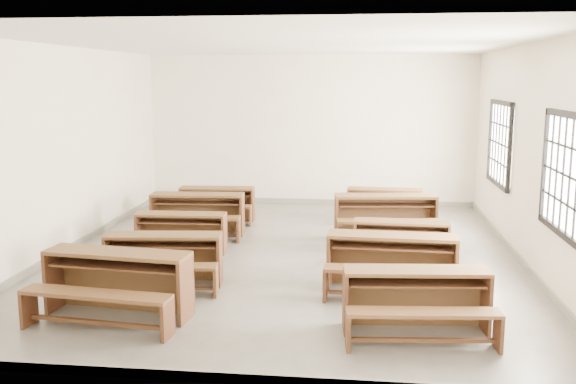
# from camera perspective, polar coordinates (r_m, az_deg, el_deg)

# --- Properties ---
(room) EXTENTS (8.50, 8.50, 3.20)m
(room) POSITION_cam_1_polar(r_m,az_deg,el_deg) (9.59, 0.54, 6.73)
(room) COLOR gray
(room) RESTS_ON ground
(desk_set_0) EXTENTS (1.78, 1.06, 0.76)m
(desk_set_0) POSITION_cam_1_polar(r_m,az_deg,el_deg) (7.62, -15.05, -7.52)
(desk_set_0) COLOR brown
(desk_set_0) RESTS_ON ground
(desk_set_1) EXTENTS (1.59, 0.94, 0.68)m
(desk_set_1) POSITION_cam_1_polar(r_m,az_deg,el_deg) (8.62, -11.04, -5.61)
(desk_set_1) COLOR brown
(desk_set_1) RESTS_ON ground
(desk_set_2) EXTENTS (1.43, 0.78, 0.63)m
(desk_set_2) POSITION_cam_1_polar(r_m,az_deg,el_deg) (10.15, -9.53, -3.37)
(desk_set_2) COLOR brown
(desk_set_2) RESTS_ON ground
(desk_set_3) EXTENTS (1.66, 0.93, 0.72)m
(desk_set_3) POSITION_cam_1_polar(r_m,az_deg,el_deg) (11.27, -8.09, -1.70)
(desk_set_3) COLOR brown
(desk_set_3) RESTS_ON ground
(desk_set_4) EXTENTS (1.46, 0.81, 0.64)m
(desk_set_4) POSITION_cam_1_polar(r_m,az_deg,el_deg) (12.37, -6.35, -0.84)
(desk_set_4) COLOR brown
(desk_set_4) RESTS_ON ground
(desk_set_5) EXTENTS (1.61, 0.94, 0.70)m
(desk_set_5) POSITION_cam_1_polar(r_m,az_deg,el_deg) (7.06, 11.34, -9.11)
(desk_set_5) COLOR brown
(desk_set_5) RESTS_ON ground
(desk_set_6) EXTENTS (1.68, 0.92, 0.74)m
(desk_set_6) POSITION_cam_1_polar(r_m,az_deg,el_deg) (8.32, 9.18, -5.89)
(desk_set_6) COLOR brown
(desk_set_6) RESTS_ON ground
(desk_set_7) EXTENTS (1.42, 0.78, 0.63)m
(desk_set_7) POSITION_cam_1_polar(r_m,az_deg,el_deg) (9.63, 10.04, -4.12)
(desk_set_7) COLOR brown
(desk_set_7) RESTS_ON ground
(desk_set_8) EXTENTS (1.78, 1.06, 0.77)m
(desk_set_8) POSITION_cam_1_polar(r_m,az_deg,el_deg) (10.93, 8.68, -1.95)
(desk_set_8) COLOR brown
(desk_set_8) RESTS_ON ground
(desk_set_9) EXTENTS (1.44, 0.81, 0.63)m
(desk_set_9) POSITION_cam_1_polar(r_m,az_deg,el_deg) (12.33, 8.55, -0.95)
(desk_set_9) COLOR brown
(desk_set_9) RESTS_ON ground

